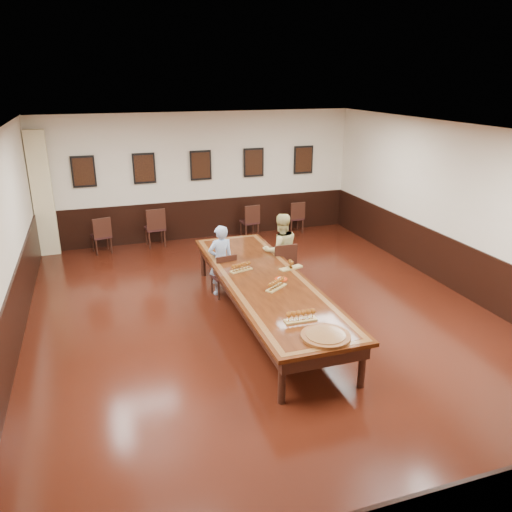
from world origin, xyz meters
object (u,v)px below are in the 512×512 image
object	(u,v)px
chair_man	(223,274)
spare_chair_d	(295,217)
person_man	(221,260)
chair_woman	(282,265)
spare_chair_a	(101,235)
spare_chair_c	(250,221)
carved_platter	(326,336)
person_woman	(281,250)
spare_chair_b	(155,227)
conference_table	(265,287)

from	to	relation	value
chair_man	spare_chair_d	size ratio (longest dim) A/B	1.00
person_man	spare_chair_d	bearing A→B (deg)	-140.44
chair_woman	person_man	world-z (taller)	person_man
spare_chair_a	spare_chair_c	xyz separation A→B (m)	(3.74, 0.07, -0.00)
chair_man	spare_chair_a	size ratio (longest dim) A/B	0.96
spare_chair_c	carved_platter	xyz separation A→B (m)	(-1.08, -6.75, 0.33)
person_woman	spare_chair_a	bearing A→B (deg)	-41.85
chair_man	spare_chair_b	world-z (taller)	spare_chair_b
chair_woman	spare_chair_b	distance (m)	4.00
chair_man	person_man	distance (m)	0.27
chair_woman	conference_table	size ratio (longest dim) A/B	0.19
spare_chair_c	conference_table	world-z (taller)	spare_chair_c
spare_chair_d	carved_platter	bearing A→B (deg)	68.89
spare_chair_c	carved_platter	distance (m)	6.84
spare_chair_d	conference_table	xyz separation A→B (m)	(-2.46, -4.62, 0.18)
chair_man	person_woman	xyz separation A→B (m)	(1.22, 0.12, 0.32)
spare_chair_d	carved_platter	world-z (taller)	spare_chair_d
spare_chair_b	spare_chair_c	distance (m)	2.45
conference_table	spare_chair_a	bearing A→B (deg)	119.57
spare_chair_a	conference_table	size ratio (longest dim) A/B	0.18
person_man	carved_platter	xyz separation A→B (m)	(0.54, -3.45, 0.08)
spare_chair_b	spare_chair_c	bearing A→B (deg)	174.52
spare_chair_a	spare_chair_d	xyz separation A→B (m)	(5.03, 0.09, -0.02)
person_man	person_woman	distance (m)	1.24
chair_man	spare_chair_b	bearing A→B (deg)	-85.47
spare_chair_a	conference_table	world-z (taller)	spare_chair_a
person_man	person_woman	world-z (taller)	person_woman
chair_woman	spare_chair_a	xyz separation A→B (m)	(-3.35, 3.31, -0.03)
spare_chair_c	person_man	distance (m)	3.68
person_woman	conference_table	size ratio (longest dim) A/B	0.30
chair_woman	spare_chair_d	xyz separation A→B (m)	(1.67, 3.40, -0.05)
chair_woman	spare_chair_c	world-z (taller)	chair_woman
person_man	person_woman	bearing A→B (deg)	171.86
spare_chair_b	spare_chair_c	xyz separation A→B (m)	(2.45, -0.04, -0.05)
spare_chair_b	spare_chair_d	world-z (taller)	spare_chair_b
chair_man	spare_chair_c	world-z (taller)	spare_chair_c
carved_platter	spare_chair_a	bearing A→B (deg)	111.73
chair_man	carved_platter	xyz separation A→B (m)	(0.53, -3.36, 0.34)
chair_man	spare_chair_d	distance (m)	4.48
person_man	person_woman	xyz separation A→B (m)	(1.24, 0.02, 0.06)
chair_woman	conference_table	bearing A→B (deg)	59.06
spare_chair_b	person_man	world-z (taller)	person_man
spare_chair_b	person_man	distance (m)	3.45
chair_man	spare_chair_b	xyz separation A→B (m)	(-0.84, 3.44, 0.06)
chair_man	carved_platter	bearing A→B (deg)	89.67
spare_chair_d	chair_man	bearing A→B (deg)	47.87
chair_man	person_woman	bearing A→B (deg)	176.12
chair_man	person_woman	size ratio (longest dim) A/B	0.58
chair_woman	person_woman	world-z (taller)	person_woman
spare_chair_a	spare_chair_c	world-z (taller)	spare_chair_a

